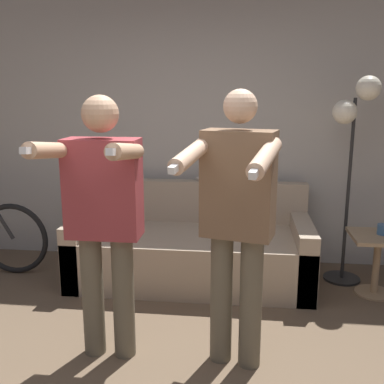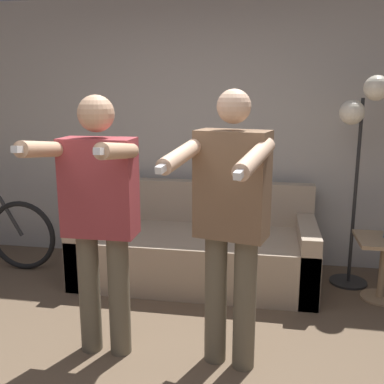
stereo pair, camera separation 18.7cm
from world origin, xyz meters
name	(u,v)px [view 1 (the left image)]	position (x,y,z in m)	size (l,w,h in m)	color
wall_back	(199,134)	(0.00, 2.50, 1.30)	(10.00, 0.05, 2.60)	#B7B2A8
couch	(192,250)	(0.00, 1.93, 0.28)	(2.14, 0.94, 0.86)	tan
person_left	(103,211)	(-0.40, 0.62, 0.99)	(0.52, 0.67, 1.69)	#6B604C
person_right	(237,214)	(0.42, 0.62, 0.99)	(0.60, 0.75, 1.73)	#6B604C
cat	(225,175)	(0.27, 2.29, 0.93)	(0.46, 0.11, 0.16)	#B7AD9E
floor_lamp	(354,126)	(1.40, 2.06, 1.42)	(0.39, 0.33, 1.84)	black
side_table	(377,252)	(1.60, 1.78, 0.38)	(0.45, 0.45, 0.53)	#A38460
cup	(383,229)	(1.64, 1.81, 0.57)	(0.09, 0.09, 0.09)	#3D6693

